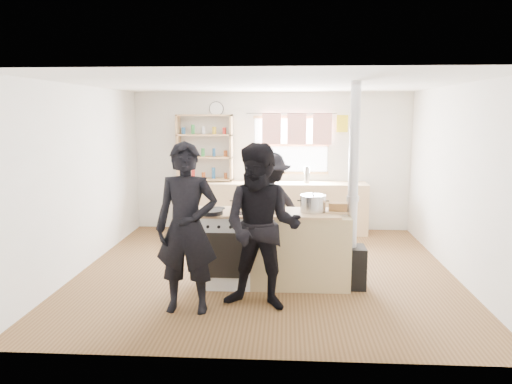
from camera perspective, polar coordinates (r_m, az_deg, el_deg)
ground at (r=6.91m, az=1.10°, el=-8.96°), size 5.00×5.00×0.01m
back_counter at (r=8.95m, az=1.71°, el=-1.77°), size 3.40×0.55×0.90m
shelving_unit at (r=9.05m, az=-5.88°, el=5.09°), size 1.00×0.28×1.20m
thermos at (r=8.86m, az=5.83°, el=1.93°), size 0.10×0.10×0.28m
cooking_island at (r=6.25m, az=2.24°, el=-6.43°), size 1.97×0.64×0.93m
skillet_greens at (r=5.99m, az=-5.21°, el=-2.29°), size 0.30×0.30×0.05m
roast_tray at (r=6.14m, az=1.41°, el=-1.88°), size 0.40×0.37×0.07m
stockpot_stove at (r=6.30m, az=-1.69°, el=-1.22°), size 0.22×0.22×0.18m
stockpot_counter at (r=6.13m, az=6.54°, el=-1.31°), size 0.32×0.32×0.23m
bread_board at (r=6.15m, az=9.34°, el=-1.87°), size 0.30×0.24×0.12m
flue_heater at (r=6.21m, az=10.87°, el=-4.95°), size 0.35×0.35×2.50m
person_near_left at (r=5.37m, az=-7.91°, el=-4.11°), size 0.68×0.45×1.84m
person_near_right at (r=5.40m, az=0.66°, el=-4.06°), size 1.00×0.85×1.82m
person_far at (r=6.99m, az=1.52°, el=-1.98°), size 1.07×0.67×1.59m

